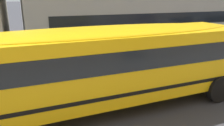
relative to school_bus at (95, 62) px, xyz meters
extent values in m
plane|color=#38383D|center=(-2.75, 1.55, -1.74)|extent=(400.00, 400.00, 0.00)
cube|color=gray|center=(-2.75, 9.14, -1.74)|extent=(120.00, 3.00, 0.01)
cube|color=silver|center=(-2.75, 1.55, -1.74)|extent=(110.00, 0.16, 0.01)
cube|color=yellow|center=(0.25, 0.00, -0.11)|extent=(11.23, 2.62, 2.24)
cube|color=black|center=(5.94, 0.04, -1.05)|extent=(0.22, 2.55, 0.37)
cube|color=black|center=(0.25, 0.00, 0.29)|extent=(10.55, 2.66, 0.65)
cube|color=black|center=(0.25, 0.00, -0.78)|extent=(11.25, 2.65, 0.12)
ellipsoid|color=yellow|center=(0.25, 0.00, 1.01)|extent=(10.78, 2.41, 0.37)
cylinder|color=black|center=(4.52, -1.24, -1.23)|extent=(1.02, 0.29, 1.02)
cylinder|color=black|center=(4.51, 1.30, -1.23)|extent=(1.02, 0.29, 1.02)
cube|color=black|center=(8.86, 10.62, 0.18)|extent=(18.16, 0.04, 1.10)
camera|label=1|loc=(-2.24, -7.03, 2.16)|focal=35.90mm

